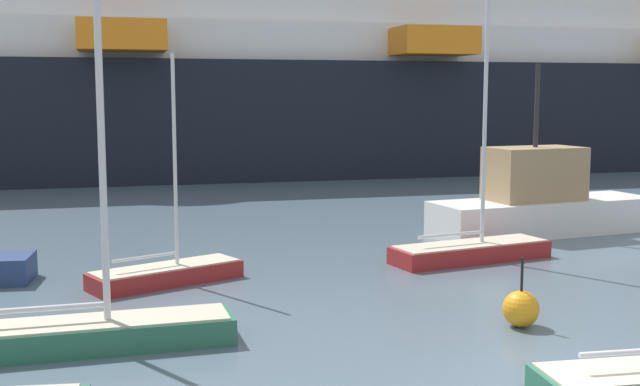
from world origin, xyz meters
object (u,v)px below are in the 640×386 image
object	(u,v)px
sailboat_4	(167,272)
channel_buoy_0	(521,309)
sailboat_0	(471,247)
cruise_ship	(379,63)
sailboat_2	(84,327)
fishing_boat_2	(540,203)

from	to	relation	value
sailboat_4	channel_buoy_0	distance (m)	9.36
sailboat_0	cruise_ship	distance (m)	33.07
sailboat_0	sailboat_2	bearing A→B (deg)	-163.41
channel_buoy_0	cruise_ship	distance (m)	39.84
fishing_boat_2	channel_buoy_0	bearing A→B (deg)	50.98
sailboat_4	cruise_ship	xyz separation A→B (m)	(19.22, 30.76, 6.89)
cruise_ship	channel_buoy_0	bearing A→B (deg)	-104.23
fishing_boat_2	cruise_ship	world-z (taller)	cruise_ship
fishing_boat_2	sailboat_0	bearing A→B (deg)	32.59
sailboat_2	fishing_boat_2	size ratio (longest dim) A/B	1.05
fishing_boat_2	channel_buoy_0	distance (m)	12.18
sailboat_4	cruise_ship	distance (m)	36.92
sailboat_2	cruise_ship	world-z (taller)	cruise_ship
fishing_boat_2	cruise_ship	distance (m)	28.56
sailboat_2	sailboat_4	world-z (taller)	sailboat_2
sailboat_0	fishing_boat_2	world-z (taller)	sailboat_0
channel_buoy_0	cruise_ship	xyz separation A→B (m)	(12.46, 37.23, 6.80)
sailboat_0	cruise_ship	xyz separation A→B (m)	(10.02, 30.78, 6.77)
sailboat_0	sailboat_4	bearing A→B (deg)	173.11
sailboat_0	cruise_ship	size ratio (longest dim) A/B	0.07
sailboat_0	channel_buoy_0	size ratio (longest dim) A/B	6.06
channel_buoy_0	cruise_ship	world-z (taller)	cruise_ship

